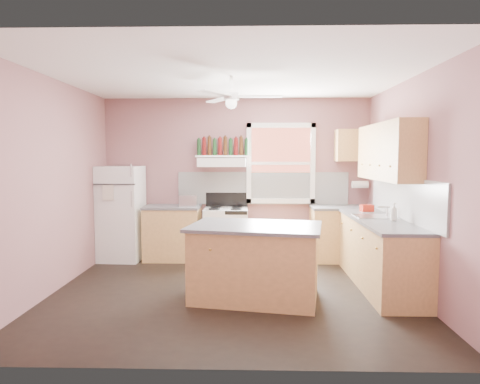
{
  "coord_description": "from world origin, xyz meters",
  "views": [
    {
      "loc": [
        0.24,
        -5.31,
        1.72
      ],
      "look_at": [
        0.1,
        0.3,
        1.25
      ],
      "focal_mm": 32.0,
      "sensor_mm": 36.0,
      "label": 1
    }
  ],
  "objects_px": {
    "stove": "(226,234)",
    "island": "(255,263)",
    "cart": "(273,242)",
    "refrigerator": "(121,213)",
    "toaster": "(188,201)"
  },
  "relations": [
    {
      "from": "stove",
      "to": "island",
      "type": "relative_size",
      "value": 0.59
    },
    {
      "from": "cart",
      "to": "island",
      "type": "height_order",
      "value": "island"
    },
    {
      "from": "cart",
      "to": "island",
      "type": "distance_m",
      "value": 2.02
    },
    {
      "from": "island",
      "to": "stove",
      "type": "bearing_deg",
      "value": 113.96
    },
    {
      "from": "refrigerator",
      "to": "cart",
      "type": "distance_m",
      "value": 2.57
    },
    {
      "from": "toaster",
      "to": "island",
      "type": "bearing_deg",
      "value": -66.24
    },
    {
      "from": "toaster",
      "to": "stove",
      "type": "relative_size",
      "value": 0.33
    },
    {
      "from": "stove",
      "to": "island",
      "type": "bearing_deg",
      "value": -78.01
    },
    {
      "from": "toaster",
      "to": "stove",
      "type": "xyz_separation_m",
      "value": [
        0.62,
        0.06,
        -0.56
      ]
    },
    {
      "from": "toaster",
      "to": "cart",
      "type": "distance_m",
      "value": 1.58
    },
    {
      "from": "refrigerator",
      "to": "toaster",
      "type": "xyz_separation_m",
      "value": [
        1.11,
        -0.02,
        0.21
      ]
    },
    {
      "from": "refrigerator",
      "to": "stove",
      "type": "xyz_separation_m",
      "value": [
        1.73,
        0.04,
        -0.35
      ]
    },
    {
      "from": "refrigerator",
      "to": "cart",
      "type": "bearing_deg",
      "value": 4.87
    },
    {
      "from": "refrigerator",
      "to": "stove",
      "type": "height_order",
      "value": "refrigerator"
    },
    {
      "from": "refrigerator",
      "to": "toaster",
      "type": "height_order",
      "value": "refrigerator"
    }
  ]
}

